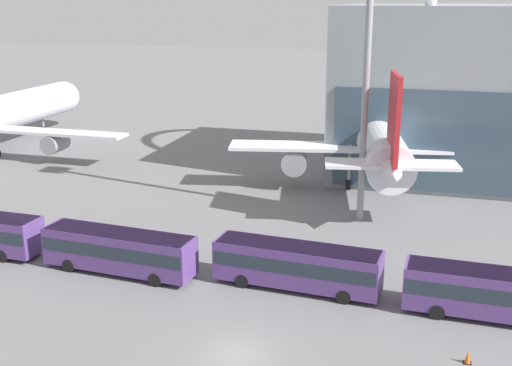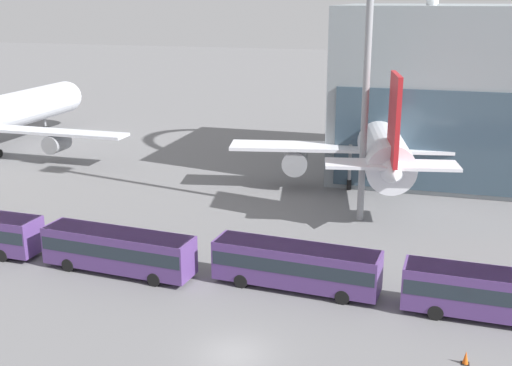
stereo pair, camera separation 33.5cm
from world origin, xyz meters
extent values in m
plane|color=slate|center=(0.00, 0.00, 0.00)|extent=(440.00, 440.00, 0.00)
sphere|color=silver|center=(-46.24, 57.64, 4.67)|extent=(4.70, 4.70, 4.70)
cylinder|color=gray|center=(-34.63, 36.46, 2.46)|extent=(2.27, 3.36, 2.24)
cylinder|color=gray|center=(-46.30, 51.46, 2.37)|extent=(0.36, 0.36, 3.64)
cylinder|color=black|center=(-46.30, 51.46, 0.55)|extent=(0.46, 1.10, 1.10)
cylinder|color=silver|center=(4.24, 36.93, 5.38)|extent=(9.57, 28.29, 4.40)
sphere|color=silver|center=(1.62, 50.66, 5.38)|extent=(4.31, 4.31, 4.31)
cone|color=silver|center=(6.86, 23.19, 5.38)|extent=(5.26, 6.81, 4.18)
cube|color=silver|center=(4.56, 35.25, 4.61)|extent=(31.17, 9.75, 0.35)
cylinder|color=gray|center=(-3.96, 33.63, 3.02)|extent=(3.30, 4.04, 2.67)
cylinder|color=gray|center=(13.08, 36.88, 3.02)|extent=(3.30, 4.04, 2.67)
cube|color=red|center=(6.73, 23.86, 9.84)|extent=(1.39, 5.31, 7.61)
cube|color=silver|center=(6.73, 23.86, 5.82)|extent=(11.84, 5.29, 0.28)
cylinder|color=gray|center=(2.48, 46.14, 2.74)|extent=(0.36, 0.36, 4.39)
cylinder|color=black|center=(2.48, 46.14, 0.55)|extent=(0.65, 1.16, 1.10)
cylinder|color=gray|center=(1.75, 34.72, 2.74)|extent=(0.36, 0.36, 4.39)
cylinder|color=black|center=(1.75, 34.72, 0.55)|extent=(0.65, 1.16, 1.10)
cylinder|color=gray|center=(7.37, 35.79, 2.74)|extent=(0.36, 0.36, 4.39)
cylinder|color=black|center=(7.37, 35.79, 0.55)|extent=(0.65, 1.16, 1.10)
cylinder|color=black|center=(-21.36, 10.41, 0.50)|extent=(1.01, 0.34, 1.00)
cylinder|color=black|center=(-21.45, 7.95, 0.50)|extent=(1.01, 0.34, 1.00)
cube|color=#56387A|center=(-11.78, 8.65, 1.78)|extent=(11.94, 3.62, 2.81)
cube|color=#232D38|center=(-11.78, 8.65, 2.06)|extent=(11.71, 3.63, 0.98)
cube|color=silver|center=(-11.78, 8.65, 3.12)|extent=(11.58, 3.51, 0.12)
cylinder|color=black|center=(-8.04, 9.58, 0.50)|extent=(1.02, 0.38, 1.00)
cylinder|color=black|center=(-8.24, 7.13, 0.50)|extent=(1.02, 0.38, 1.00)
cylinder|color=black|center=(-15.31, 10.18, 0.50)|extent=(1.02, 0.38, 1.00)
cylinder|color=black|center=(-15.51, 7.73, 0.50)|extent=(1.02, 0.38, 1.00)
cube|color=#56387A|center=(1.50, 9.53, 1.78)|extent=(11.93, 3.56, 2.81)
cube|color=#232D38|center=(1.50, 9.53, 2.06)|extent=(11.70, 3.58, 0.98)
cube|color=silver|center=(1.50, 9.53, 3.12)|extent=(11.57, 3.46, 0.12)
cylinder|color=black|center=(5.23, 10.48, 0.50)|extent=(1.02, 0.38, 1.00)
cylinder|color=black|center=(5.03, 8.02, 0.50)|extent=(1.02, 0.38, 1.00)
cylinder|color=black|center=(-2.04, 11.04, 0.50)|extent=(1.02, 0.38, 1.00)
cylinder|color=black|center=(-2.24, 8.59, 0.50)|extent=(1.02, 0.38, 1.00)
cube|color=#56387A|center=(14.77, 8.56, 1.78)|extent=(11.86, 3.14, 2.81)
cube|color=#232D38|center=(14.77, 8.56, 2.06)|extent=(11.63, 3.16, 0.98)
cube|color=silver|center=(14.77, 8.56, 3.12)|extent=(11.50, 3.04, 0.12)
cylinder|color=black|center=(11.17, 9.94, 0.50)|extent=(1.01, 0.34, 1.00)
cylinder|color=black|center=(11.07, 7.48, 0.50)|extent=(1.01, 0.34, 1.00)
cylinder|color=gray|center=(4.07, 25.41, 14.23)|extent=(0.61, 0.61, 28.47)
cube|color=black|center=(12.78, 2.66, 0.01)|extent=(0.46, 0.46, 0.02)
cone|color=#EA5914|center=(12.78, 2.66, 0.40)|extent=(0.34, 0.34, 0.75)
camera|label=1|loc=(9.84, -31.16, 19.83)|focal=45.00mm
camera|label=2|loc=(10.16, -31.07, 19.83)|focal=45.00mm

